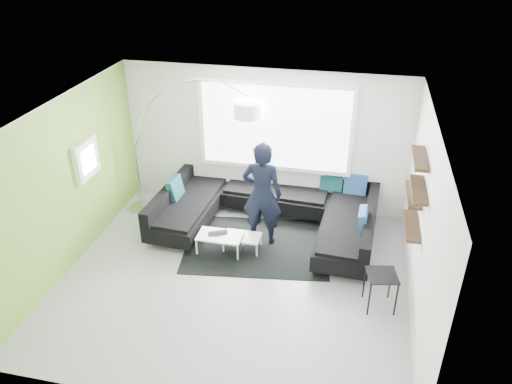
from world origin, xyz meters
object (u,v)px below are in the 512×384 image
sectional_sofa (267,212)px  person (262,194)px  arc_lamp (134,148)px  coffee_table (231,242)px  laptop (218,235)px  side_table (380,290)px

sectional_sofa → person: size_ratio=2.11×
sectional_sofa → arc_lamp: arc_lamp is taller
sectional_sofa → coffee_table: (-0.48, -0.79, -0.21)m
sectional_sofa → arc_lamp: bearing=178.7°
person → laptop: (-0.67, -0.49, -0.62)m
coffee_table → person: 1.01m
coffee_table → arc_lamp: bearing=154.9°
arc_lamp → side_table: bearing=-33.0°
laptop → sectional_sofa: bearing=25.8°
sectional_sofa → laptop: bearing=-125.0°
coffee_table → arc_lamp: size_ratio=0.38×
sectional_sofa → laptop: sectional_sofa is taller
arc_lamp → laptop: bearing=-39.7°
coffee_table → person: bearing=42.1°
coffee_table → sectional_sofa: bearing=59.1°
side_table → laptop: side_table is taller
coffee_table → person: person is taller
person → laptop: person is taller
person → laptop: bearing=36.7°
arc_lamp → laptop: arc_lamp is taller
side_table → laptop: 2.88m
coffee_table → laptop: laptop is taller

